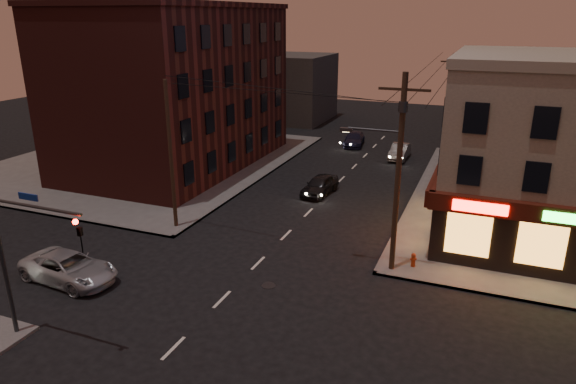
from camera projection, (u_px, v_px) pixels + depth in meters
The scene contains 15 objects.
ground at pixel (222, 299), 23.99m from camera, with size 120.00×120.00×0.00m, color black.
sidewalk_nw at pixel (149, 159), 46.96m from camera, with size 24.00×28.00×0.15m, color #514F4C.
brick_apartment at pixel (177, 89), 43.58m from camera, with size 12.00×20.00×13.00m, color #471A17.
bg_building_ne_a at pixel (528, 111), 51.26m from camera, with size 10.00×12.00×7.00m, color #3F3D3A.
bg_building_nw at pixel (292, 88), 64.09m from camera, with size 9.00×10.00×8.00m, color #3F3D3A.
bg_building_ne_b at pixel (506, 96), 64.40m from camera, with size 8.00×8.00×6.00m, color #3F3D3A.
utility_pole_main at pixel (397, 164), 24.84m from camera, with size 4.20×0.44×10.00m.
utility_pole_far at pixel (449, 104), 48.15m from camera, with size 0.26×0.26×9.00m, color #382619.
utility_pole_west at pixel (171, 156), 30.56m from camera, with size 0.24×0.24×9.00m, color #382619.
traffic_signal at pixel (19, 247), 19.67m from camera, with size 4.49×0.32×6.47m.
suv_cross at pixel (69, 268), 25.47m from camera, with size 2.37×5.15×1.43m, color #9B9FA4.
sedan_near at pixel (320, 185), 37.87m from camera, with size 1.65×4.11×1.40m, color black.
sedan_mid at pixel (400, 151), 47.24m from camera, with size 1.46×4.20×1.38m, color #625E5B.
sedan_far at pixel (354, 139), 52.13m from camera, with size 1.85×4.54×1.32m, color black.
fire_hydrant at pixel (413, 259), 26.71m from camera, with size 0.34×0.34×0.75m.
Camera 1 is at (10.70, -18.36, 12.61)m, focal length 32.00 mm.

